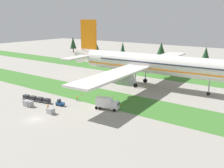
% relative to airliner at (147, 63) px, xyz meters
% --- Properties ---
extents(ground_plane, '(400.00, 400.00, 0.00)m').
position_rel_airliner_xyz_m(ground_plane, '(-7.10, -47.67, -9.09)').
color(ground_plane, gray).
extents(grass_strip_near, '(320.00, 15.66, 0.01)m').
position_rel_airliner_xyz_m(grass_strip_near, '(-7.10, -21.54, -9.08)').
color(grass_strip_near, '#3D752D').
rests_on(grass_strip_near, ground).
extents(grass_strip_far, '(320.00, 15.66, 0.01)m').
position_rel_airliner_xyz_m(grass_strip_far, '(-7.10, 21.78, -9.08)').
color(grass_strip_far, '#3D752D').
rests_on(grass_strip_far, ground).
extents(airliner, '(66.83, 82.44, 25.33)m').
position_rel_airliner_xyz_m(airliner, '(0.00, 0.00, 0.00)').
color(airliner, silver).
rests_on(airliner, ground).
extents(baggage_tug, '(2.78, 1.71, 1.97)m').
position_rel_airliner_xyz_m(baggage_tug, '(-9.89, -36.31, -8.27)').
color(baggage_tug, '#1E4C8E').
rests_on(baggage_tug, ground).
extents(cargo_dolly_lead, '(2.41, 1.84, 1.55)m').
position_rel_airliner_xyz_m(cargo_dolly_lead, '(-14.85, -37.13, -8.17)').
color(cargo_dolly_lead, '#A3A3A8').
rests_on(cargo_dolly_lead, ground).
extents(cargo_dolly_second, '(2.41, 1.84, 1.55)m').
position_rel_airliner_xyz_m(cargo_dolly_second, '(-17.71, -37.60, -8.17)').
color(cargo_dolly_second, '#A3A3A8').
rests_on(cargo_dolly_second, ground).
extents(cargo_dolly_third, '(2.41, 1.84, 1.55)m').
position_rel_airliner_xyz_m(cargo_dolly_third, '(-20.57, -38.07, -8.17)').
color(cargo_dolly_third, '#A3A3A8').
rests_on(cargo_dolly_third, ground).
extents(cargo_dolly_fourth, '(2.41, 1.84, 1.55)m').
position_rel_airliner_xyz_m(cargo_dolly_fourth, '(-23.43, -38.54, -8.17)').
color(cargo_dolly_fourth, '#A3A3A8').
rests_on(cargo_dolly_fourth, ground).
extents(catering_truck, '(7.32, 4.17, 3.58)m').
position_rel_airliner_xyz_m(catering_truck, '(3.71, -30.49, -7.13)').
color(catering_truck, silver).
rests_on(catering_truck, ground).
extents(ground_crew_marshaller, '(0.42, 0.43, 1.74)m').
position_rel_airliner_xyz_m(ground_crew_marshaller, '(-9.10, -29.72, -8.14)').
color(ground_crew_marshaller, black).
rests_on(ground_crew_marshaller, ground).
extents(ground_crew_loader, '(0.56, 0.36, 1.74)m').
position_rel_airliner_xyz_m(ground_crew_loader, '(-10.04, -40.85, -8.14)').
color(ground_crew_loader, black).
rests_on(ground_crew_loader, ground).
extents(uld_container_0, '(2.13, 1.76, 1.70)m').
position_rel_airliner_xyz_m(uld_container_0, '(-16.84, -42.20, -8.24)').
color(uld_container_0, '#A3A3A8').
rests_on(uld_container_0, ground).
extents(uld_container_1, '(2.06, 1.67, 1.77)m').
position_rel_airliner_xyz_m(uld_container_1, '(-17.75, -42.46, -8.20)').
color(uld_container_1, '#A3A3A8').
rests_on(uld_container_1, ground).
extents(uld_container_2, '(2.00, 1.61, 1.54)m').
position_rel_airliner_xyz_m(uld_container_2, '(-7.06, -42.44, -8.31)').
color(uld_container_2, '#A3A3A8').
rests_on(uld_container_2, ground).
extents(taxiway_marker_0, '(0.44, 0.44, 0.49)m').
position_rel_airliner_xyz_m(taxiway_marker_0, '(-12.26, -24.05, -8.84)').
color(taxiway_marker_0, orange).
rests_on(taxiway_marker_0, ground).
extents(taxiway_marker_1, '(0.44, 0.44, 0.58)m').
position_rel_airliner_xyz_m(taxiway_marker_1, '(-2.13, -25.08, -8.80)').
color(taxiway_marker_1, orange).
rests_on(taxiway_marker_1, ground).
extents(taxiway_marker_2, '(0.44, 0.44, 0.52)m').
position_rel_airliner_xyz_m(taxiway_marker_2, '(5.37, -25.78, -8.82)').
color(taxiway_marker_2, orange).
rests_on(taxiway_marker_2, ground).
extents(distant_tree_line, '(178.34, 9.48, 12.09)m').
position_rel_airliner_xyz_m(distant_tree_line, '(-9.77, 54.83, -2.35)').
color(distant_tree_line, '#4C3823').
rests_on(distant_tree_line, ground).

